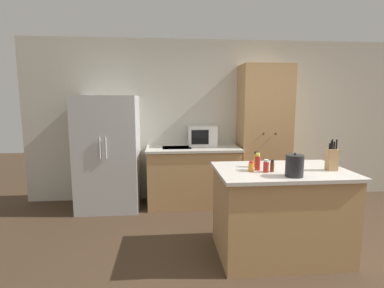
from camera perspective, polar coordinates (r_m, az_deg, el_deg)
ground_plane at (r=3.37m, az=20.97°, el=-21.42°), size 14.00×14.00×0.00m
wall_back at (r=5.13m, az=10.25°, el=4.44°), size 7.20×0.06×2.60m
refrigerator at (r=4.68m, az=-15.64°, el=-1.63°), size 0.89×0.76×1.71m
back_counter at (r=4.74m, az=0.20°, el=-6.05°), size 1.44×0.70×0.91m
pantry_cabinet at (r=4.94m, az=13.51°, el=1.78°), size 0.79×0.54×2.19m
kitchen_island at (r=3.39m, az=16.37°, el=-12.30°), size 1.35×0.91×0.93m
microwave at (r=4.79m, az=1.95°, el=1.56°), size 0.45×0.33×0.32m
knife_block at (r=3.37m, az=25.10°, el=-2.61°), size 0.10×0.09×0.32m
spice_bottle_tall_dark at (r=3.15m, az=12.39°, el=-3.40°), size 0.06×0.06×0.18m
spice_bottle_short_red at (r=3.12m, az=15.02°, el=-4.11°), size 0.04×0.04×0.12m
spice_bottle_amber_oil at (r=3.08m, az=13.92°, el=-4.15°), size 0.06×0.06×0.13m
spice_bottle_green_herb at (r=3.29m, az=12.16°, el=-2.95°), size 0.06×0.06×0.17m
spice_bottle_pale_salt at (r=3.08m, az=11.19°, el=-4.26°), size 0.05×0.05×0.10m
kettle at (r=2.98m, az=18.94°, el=-3.93°), size 0.17×0.17×0.23m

